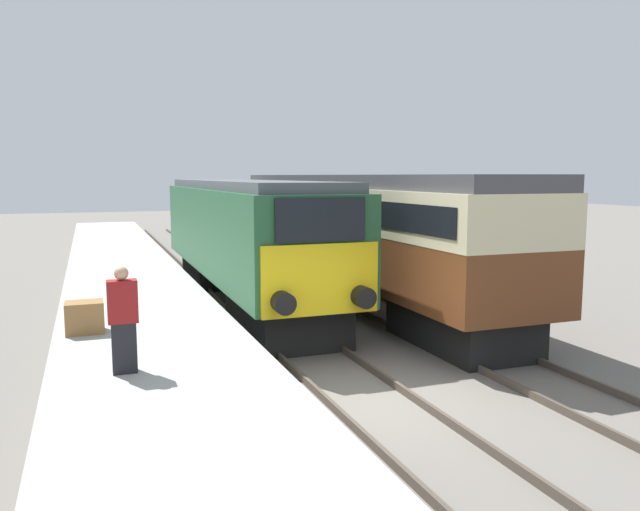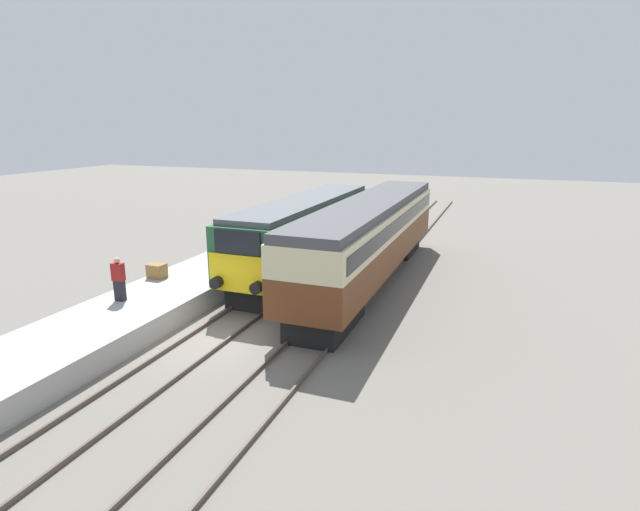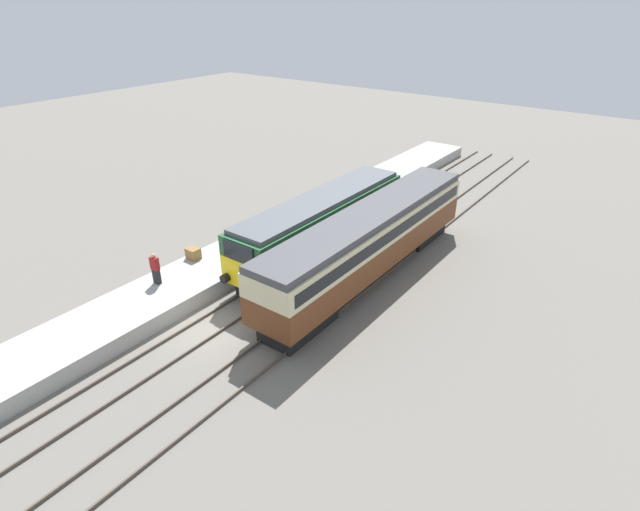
# 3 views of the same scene
# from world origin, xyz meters

# --- Properties ---
(ground_plane) EXTENTS (120.00, 120.00, 0.00)m
(ground_plane) POSITION_xyz_m (0.00, 0.00, 0.00)
(ground_plane) COLOR slate
(platform_left) EXTENTS (3.50, 50.00, 0.82)m
(platform_left) POSITION_xyz_m (-3.30, 8.00, 0.41)
(platform_left) COLOR #A8A8A3
(platform_left) RESTS_ON ground_plane
(rails_near_track) EXTENTS (1.51, 60.00, 0.14)m
(rails_near_track) POSITION_xyz_m (0.00, 5.00, 0.07)
(rails_near_track) COLOR #4C4238
(rails_near_track) RESTS_ON ground_plane
(rails_far_track) EXTENTS (1.50, 60.00, 0.14)m
(rails_far_track) POSITION_xyz_m (3.40, 5.00, 0.07)
(rails_far_track) COLOR #4C4238
(rails_far_track) RESTS_ON ground_plane
(locomotive) EXTENTS (2.70, 13.40, 3.66)m
(locomotive) POSITION_xyz_m (0.00, 8.80, 2.04)
(locomotive) COLOR black
(locomotive) RESTS_ON ground_plane
(passenger_carriage) EXTENTS (2.75, 16.32, 3.82)m
(passenger_carriage) POSITION_xyz_m (3.40, 8.43, 2.31)
(passenger_carriage) COLOR black
(passenger_carriage) RESTS_ON ground_plane
(person_on_platform) EXTENTS (0.44, 0.26, 1.63)m
(person_on_platform) POSITION_xyz_m (-3.89, 0.40, 1.63)
(person_on_platform) COLOR black
(person_on_platform) RESTS_ON platform_left
(luggage_crate) EXTENTS (0.70, 0.56, 0.60)m
(luggage_crate) POSITION_xyz_m (-4.47, 3.19, 1.12)
(luggage_crate) COLOR olive
(luggage_crate) RESTS_ON platform_left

